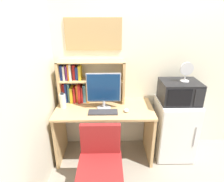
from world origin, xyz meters
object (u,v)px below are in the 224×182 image
keyboard (103,112)px  wall_corkboard (93,34)px  desk_fan (186,71)px  desk_chair (101,171)px  water_bottle (63,101)px  monitor (104,90)px  hutch_bookshelf (82,82)px  microwave (179,92)px  mini_fridge (174,128)px  computer_mouse (126,110)px

keyboard → wall_corkboard: wall_corkboard is taller
desk_fan → desk_chair: (-1.05, -0.70, -0.88)m
water_bottle → keyboard: bearing=-16.6°
monitor → hutch_bookshelf: bearing=144.1°
water_bottle → wall_corkboard: bearing=34.5°
keyboard → wall_corkboard: (-0.12, 0.44, 0.89)m
desk_chair → microwave: bearing=35.0°
hutch_bookshelf → mini_fridge: 1.44m
desk_chair → wall_corkboard: size_ratio=1.16×
computer_mouse → desk_fan: (0.74, 0.13, 0.47)m
hutch_bookshelf → microwave: size_ratio=1.82×
keyboard → wall_corkboard: bearing=105.2°
monitor → microwave: bearing=1.9°
computer_mouse → microwave: size_ratio=0.17×
wall_corkboard → desk_fan: bearing=-13.6°
monitor → mini_fridge: size_ratio=0.57×
keyboard → desk_chair: 0.67m
water_bottle → monitor: bearing=-2.8°
monitor → water_bottle: 0.56m
mini_fridge → wall_corkboard: size_ratio=1.15×
monitor → wall_corkboard: 0.72m
monitor → microwave: 0.98m
hutch_bookshelf → desk_chair: (0.27, -0.89, -0.68)m
monitor → desk_chair: size_ratio=0.56×
water_bottle → wall_corkboard: (0.41, 0.28, 0.80)m
water_bottle → desk_chair: size_ratio=0.25×
mini_fridge → wall_corkboard: wall_corkboard is taller
hutch_bookshelf → wall_corkboard: bearing=26.0°
hutch_bookshelf → mini_fridge: size_ratio=1.06×
monitor → desk_chair: (-0.03, -0.67, -0.65)m
monitor → mini_fridge: 1.15m
mini_fridge → keyboard: bearing=-170.8°
computer_mouse → water_bottle: (-0.82, 0.13, 0.08)m
keyboard → computer_mouse: 0.29m
keyboard → computer_mouse: size_ratio=4.36×
water_bottle → microwave: microwave is taller
water_bottle → mini_fridge: size_ratio=0.25×
microwave → desk_fan: desk_fan is taller
mini_fridge → microwave: (0.00, 0.00, 0.56)m
water_bottle → hutch_bookshelf: bearing=40.1°
monitor → computer_mouse: 0.39m
computer_mouse → desk_chair: (-0.31, -0.57, -0.41)m
keyboard → microwave: size_ratio=0.75×
keyboard → water_bottle: size_ratio=1.72×
water_bottle → desk_chair: 0.99m
mini_fridge → desk_fan: 0.84m
keyboard → desk_chair: bearing=-92.2°
mini_fridge → water_bottle: bearing=-179.9°
hutch_bookshelf → computer_mouse: hutch_bookshelf is taller
hutch_bookshelf → desk_fan: bearing=-8.3°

